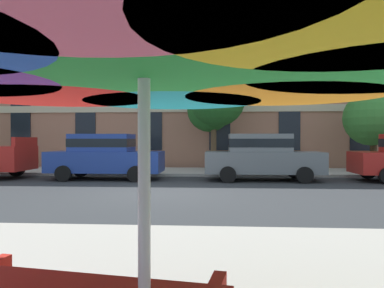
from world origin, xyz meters
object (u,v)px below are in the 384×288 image
(street_tree_middle, at_px, (214,103))
(patio_umbrella, at_px, (144,23))
(sedan_blue, at_px, (105,155))
(street_tree_right, at_px, (370,118))
(sedan_gray, at_px, (262,156))

(street_tree_middle, distance_m, patio_umbrella, 16.14)
(sedan_blue, xyz_separation_m, street_tree_right, (11.38, 3.22, 1.61))
(sedan_gray, relative_size, street_tree_right, 1.16)
(sedan_gray, height_order, street_tree_middle, street_tree_middle)
(sedan_blue, xyz_separation_m, patio_umbrella, (4.08, -12.70, 1.17))
(sedan_blue, height_order, patio_umbrella, patio_umbrella)
(patio_umbrella, bearing_deg, street_tree_middle, 89.36)
(sedan_gray, bearing_deg, sedan_blue, 180.00)
(sedan_blue, xyz_separation_m, street_tree_middle, (4.26, 3.40, 2.37))
(sedan_blue, distance_m, street_tree_middle, 5.94)
(street_tree_middle, bearing_deg, sedan_blue, -141.44)
(sedan_gray, xyz_separation_m, street_tree_right, (5.28, 3.22, 1.61))
(sedan_gray, height_order, patio_umbrella, patio_umbrella)
(sedan_gray, bearing_deg, street_tree_right, 31.39)
(street_tree_right, bearing_deg, street_tree_middle, 178.59)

